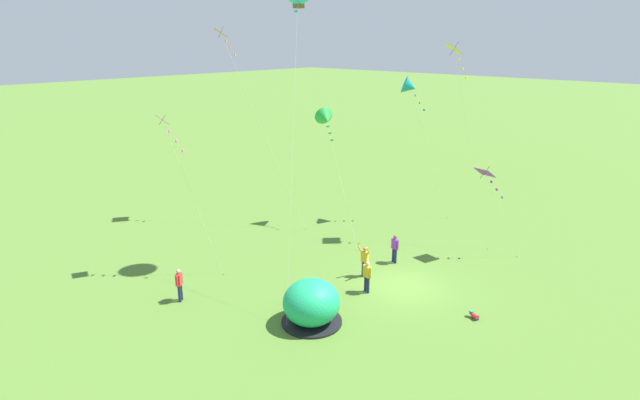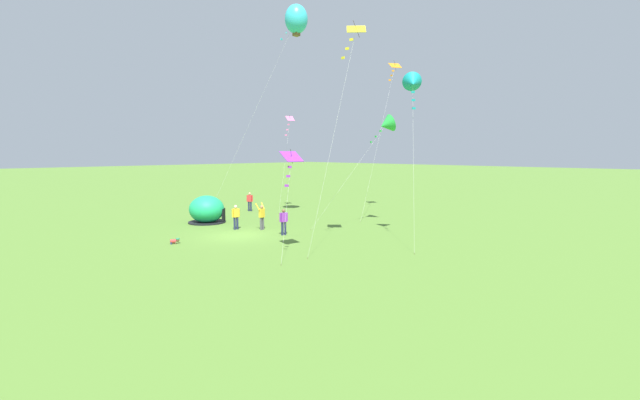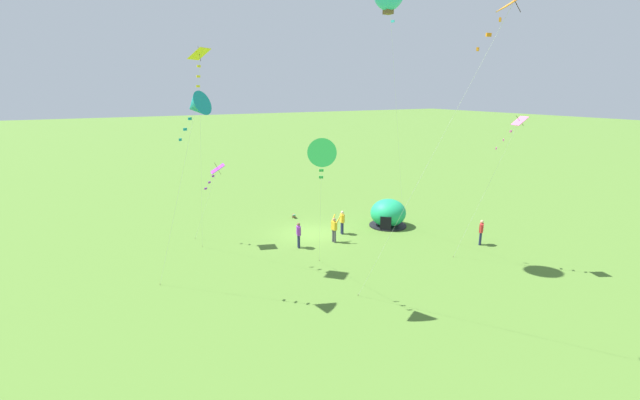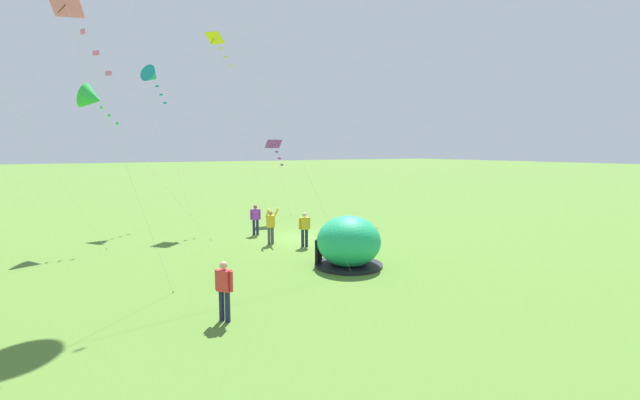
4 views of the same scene
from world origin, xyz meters
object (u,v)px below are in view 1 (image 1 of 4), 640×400
person_near_tent (367,275)px  kite_pink (167,128)px  kite_yellow (456,55)px  kite_teal (410,87)px  person_arms_raised (365,260)px  kite_orange (224,39)px  toddler_crawling (474,315)px  kite_green (326,119)px  person_with_toddler (179,283)px  popup_tent (312,303)px  kite_purple (487,176)px  person_far_back (395,247)px

person_near_tent → kite_pink: kite_pink is taller
kite_yellow → person_near_tent: bearing=-173.2°
person_near_tent → kite_teal: 14.64m
kite_pink → kite_teal: (15.90, -4.44, 1.33)m
person_arms_raised → kite_orange: 17.71m
toddler_crawling → kite_green: kite_green is taller
person_with_toddler → popup_tent: bearing=-64.3°
person_near_tent → person_with_toddler: bearing=138.0°
person_near_tent → person_with_toddler: size_ratio=1.00×
person_with_toddler → kite_purple: 17.92m
person_near_tent → kite_green: kite_green is taller
popup_tent → person_arms_raised: popup_tent is taller
toddler_crawling → person_with_toddler: bearing=126.0°
toddler_crawling → popup_tent: bearing=135.2°
person_arms_raised → kite_pink: 12.58m
popup_tent → kite_orange: (6.83, 14.52, 11.48)m
person_near_tent → kite_orange: kite_orange is taller
person_far_back → person_with_toddler: size_ratio=1.00×
person_arms_raised → kite_purple: size_ratio=0.34×
kite_purple → popup_tent: bearing=169.5°
kite_orange → person_arms_raised: bearing=-96.2°
kite_purple → kite_pink: bearing=138.9°
person_with_toddler → kite_green: size_ratio=0.21×
kite_yellow → toddler_crawling: bearing=-142.4°
person_far_back → person_near_tent: 4.07m
toddler_crawling → kite_purple: 8.95m
popup_tent → person_near_tent: popup_tent is taller
kite_purple → kite_orange: 19.18m
person_far_back → kite_teal: (6.93, 4.00, 8.42)m
person_near_tent → kite_teal: size_ratio=0.17×
person_arms_raised → kite_green: bearing=55.9°
kite_green → popup_tent: bearing=-140.6°
person_with_toddler → kite_pink: 8.00m
person_arms_raised → person_with_toddler: size_ratio=1.10×
kite_orange → kite_green: 8.65m
person_far_back → kite_yellow: 12.05m
popup_tent → kite_teal: size_ratio=0.28×
kite_teal → kite_purple: 8.81m
person_arms_raised → kite_pink: bearing=127.8°
kite_pink → kite_teal: size_ratio=0.87×
popup_tent → kite_pink: (-1.01, 9.34, 7.05)m
person_arms_raised → kite_green: kite_green is taller
person_arms_raised → kite_purple: (6.91, -3.38, 3.98)m
kite_green → kite_teal: bearing=-39.2°
person_arms_raised → kite_green: (5.04, 7.44, 6.36)m
kite_teal → person_with_toddler: bearing=175.9°
person_near_tent → person_with_toddler: same height
person_near_tent → kite_pink: bearing=118.0°
person_arms_raised → popup_tent: bearing=-168.3°
toddler_crawling → kite_green: 16.43m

